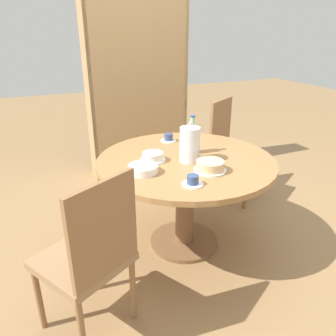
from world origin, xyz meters
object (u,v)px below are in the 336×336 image
(water_bottle, at_px, (192,138))
(cake_second, at_px, (153,157))
(cake_main, at_px, (210,166))
(cup_b, at_px, (169,138))
(cup_a, at_px, (193,181))
(chair_a, at_px, (90,255))
(coffee_pot, at_px, (190,143))
(chair_b, at_px, (231,148))
(bookshelf, at_px, (137,88))

(water_bottle, height_order, cake_second, water_bottle)
(cake_main, height_order, cup_b, cake_main)
(cake_main, height_order, cup_a, cake_main)
(cup_a, bearing_deg, chair_a, -169.14)
(coffee_pot, bearing_deg, cake_main, -78.82)
(water_bottle, relative_size, cake_main, 1.35)
(chair_b, bearing_deg, bookshelf, 90.79)
(cake_main, distance_m, cup_a, 0.24)
(chair_a, xyz_separation_m, water_bottle, (0.89, 0.60, 0.33))
(water_bottle, relative_size, cup_a, 2.20)
(chair_a, bearing_deg, cake_main, 168.23)
(water_bottle, bearing_deg, cup_a, -117.33)
(coffee_pot, distance_m, cake_main, 0.23)
(coffee_pot, xyz_separation_m, water_bottle, (0.09, 0.13, -0.01))
(chair_a, height_order, bookshelf, bookshelf)
(chair_b, height_order, cake_second, chair_b)
(water_bottle, height_order, cake_main, water_bottle)
(coffee_pot, height_order, water_bottle, water_bottle)
(cup_b, bearing_deg, cake_second, -128.23)
(chair_a, height_order, cake_main, chair_a)
(bookshelf, xyz_separation_m, cake_second, (-0.40, -1.47, -0.22))
(chair_a, distance_m, bookshelf, 2.30)
(chair_a, xyz_separation_m, bookshelf, (0.97, 2.04, 0.46))
(cup_a, bearing_deg, cup_b, 75.69)
(chair_a, distance_m, cake_main, 0.92)
(cup_b, bearing_deg, water_bottle, -82.66)
(cake_main, bearing_deg, cake_second, 130.64)
(cup_b, bearing_deg, bookshelf, 83.76)
(chair_a, height_order, cup_b, chair_a)
(coffee_pot, bearing_deg, water_bottle, 56.59)
(bookshelf, bearing_deg, water_bottle, 86.81)
(water_bottle, bearing_deg, cake_second, -175.18)
(cup_a, bearing_deg, cake_second, 99.18)
(cake_second, bearing_deg, cup_a, -80.82)
(cup_a, distance_m, cup_b, 0.82)
(bookshelf, relative_size, cup_b, 15.55)
(cake_main, bearing_deg, cup_b, 89.50)
(coffee_pot, xyz_separation_m, cup_a, (-0.16, -0.34, -0.10))
(chair_a, distance_m, chair_b, 1.91)
(cake_main, bearing_deg, chair_a, -163.07)
(coffee_pot, xyz_separation_m, cake_second, (-0.23, 0.11, -0.10))
(coffee_pot, relative_size, cup_b, 2.18)
(chair_b, xyz_separation_m, cake_second, (-1.01, -0.50, 0.24))
(coffee_pot, bearing_deg, cup_b, 84.16)
(cake_main, distance_m, cup_b, 0.66)
(bookshelf, height_order, cup_b, bookshelf)
(cake_second, bearing_deg, bookshelf, 74.83)
(water_bottle, height_order, cup_b, water_bottle)
(chair_b, height_order, coffee_pot, coffee_pot)
(water_bottle, xyz_separation_m, cake_second, (-0.32, -0.03, -0.09))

